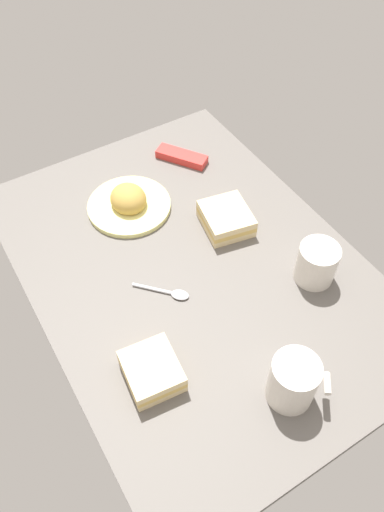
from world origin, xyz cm
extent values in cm
cube|color=#5B5651|center=(0.00, 0.00, 1.00)|extent=(90.00, 64.00, 2.00)
cylinder|color=#EAE58C|center=(21.75, 3.45, 2.60)|extent=(18.99, 18.99, 1.20)
ellipsoid|color=#B28C3F|center=(21.75, 3.45, 4.74)|extent=(8.81, 7.93, 6.18)
cylinder|color=silver|center=(-32.65, 0.61, 6.96)|extent=(8.12, 8.12, 9.93)
cylinder|color=black|center=(-32.65, 0.61, 11.43)|extent=(7.14, 7.14, 0.40)
cylinder|color=silver|center=(-36.06, -3.73, 7.46)|extent=(3.61, 3.20, 1.20)
cylinder|color=silver|center=(-15.38, -19.45, 6.26)|extent=(8.01, 8.01, 8.53)
cylinder|color=tan|center=(-15.38, -19.45, 10.03)|extent=(7.05, 7.05, 0.40)
cylinder|color=silver|center=(-11.67, -23.44, 6.69)|extent=(3.46, 3.34, 1.20)
cube|color=beige|center=(5.61, -12.22, 2.80)|extent=(12.58, 11.72, 1.60)
cube|color=#D8B259|center=(5.61, -12.22, 4.20)|extent=(12.58, 11.72, 1.20)
cube|color=beige|center=(5.61, -12.22, 5.60)|extent=(12.58, 11.72, 1.60)
cube|color=beige|center=(-17.66, 18.99, 2.80)|extent=(11.04, 10.15, 1.60)
cube|color=#D8B259|center=(-17.66, 18.99, 4.20)|extent=(11.04, 10.15, 1.20)
cube|color=beige|center=(-17.66, 18.99, 5.60)|extent=(11.04, 10.15, 1.60)
ellipsoid|color=silver|center=(-5.38, 6.10, 2.40)|extent=(4.27, 4.21, 0.80)
cylinder|color=silver|center=(-1.12, 10.10, 2.35)|extent=(6.38, 6.04, 0.70)
cube|color=red|center=(29.84, -15.33, 3.00)|extent=(12.78, 10.42, 2.00)
camera|label=1|loc=(-54.21, 33.34, 83.51)|focal=34.92mm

